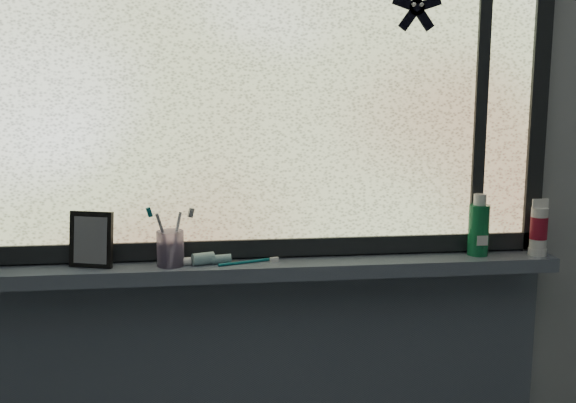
# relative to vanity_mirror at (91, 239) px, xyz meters

# --- Properties ---
(wall_back) EXTENTS (3.00, 0.01, 2.50)m
(wall_back) POSITION_rel_vanity_mirror_xyz_m (0.50, 0.07, 0.15)
(wall_back) COLOR #9EA3A8
(wall_back) RESTS_ON ground
(windowsill) EXTENTS (1.62, 0.14, 0.04)m
(windowsill) POSITION_rel_vanity_mirror_xyz_m (0.50, -0.01, -0.10)
(windowsill) COLOR #525C6E
(windowsill) RESTS_ON wall_back
(window_pane) EXTENTS (1.50, 0.01, 1.00)m
(window_pane) POSITION_rel_vanity_mirror_xyz_m (0.50, 0.05, 0.43)
(window_pane) COLOR silver
(window_pane) RESTS_ON wall_back
(frame_bottom) EXTENTS (1.60, 0.03, 0.05)m
(frame_bottom) POSITION_rel_vanity_mirror_xyz_m (0.50, 0.04, -0.05)
(frame_bottom) COLOR black
(frame_bottom) RESTS_ON windowsill
(frame_right) EXTENTS (0.05, 0.03, 1.10)m
(frame_right) POSITION_rel_vanity_mirror_xyz_m (1.27, 0.04, 0.43)
(frame_right) COLOR black
(frame_right) RESTS_ON wall_back
(frame_mullion) EXTENTS (0.03, 0.03, 1.00)m
(frame_mullion) POSITION_rel_vanity_mirror_xyz_m (1.10, 0.04, 0.43)
(frame_mullion) COLOR black
(frame_mullion) RESTS_ON wall_back
(starfish_sticker) EXTENTS (0.15, 0.02, 0.15)m
(starfish_sticker) POSITION_rel_vanity_mirror_xyz_m (0.90, 0.03, 0.62)
(starfish_sticker) COLOR black
(starfish_sticker) RESTS_ON window_pane
(vanity_mirror) EXTENTS (0.13, 0.09, 0.15)m
(vanity_mirror) POSITION_rel_vanity_mirror_xyz_m (0.00, 0.00, 0.00)
(vanity_mirror) COLOR black
(vanity_mirror) RESTS_ON windowsill
(toothpaste_tube) EXTENTS (0.19, 0.08, 0.03)m
(toothpaste_tube) POSITION_rel_vanity_mirror_xyz_m (0.32, -0.02, -0.06)
(toothpaste_tube) COLOR silver
(toothpaste_tube) RESTS_ON windowsill
(toothbrush_cup) EXTENTS (0.09, 0.09, 0.10)m
(toothbrush_cup) POSITION_rel_vanity_mirror_xyz_m (0.21, -0.02, -0.03)
(toothbrush_cup) COLOR #9F8BB8
(toothbrush_cup) RESTS_ON windowsill
(toothbrush_lying) EXTENTS (0.18, 0.08, 0.01)m
(toothbrush_lying) POSITION_rel_vanity_mirror_xyz_m (0.41, -0.02, -0.07)
(toothbrush_lying) COLOR #0C626C
(toothbrush_lying) RESTS_ON windowsill
(mouthwash_bottle) EXTENTS (0.07, 0.07, 0.15)m
(mouthwash_bottle) POSITION_rel_vanity_mirror_xyz_m (1.09, -0.00, 0.01)
(mouthwash_bottle) COLOR #20A560
(mouthwash_bottle) RESTS_ON windowsill
(cream_tube) EXTENTS (0.06, 0.06, 0.12)m
(cream_tube) POSITION_rel_vanity_mirror_xyz_m (1.27, -0.03, 0.01)
(cream_tube) COLOR silver
(cream_tube) RESTS_ON windowsill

